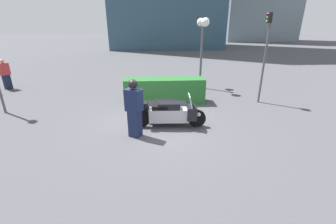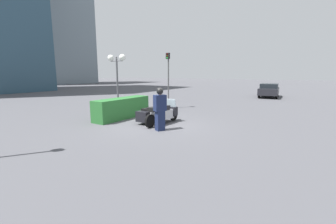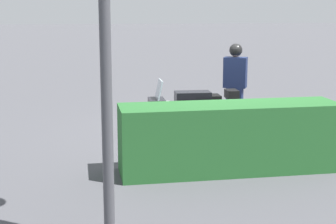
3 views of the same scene
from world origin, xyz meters
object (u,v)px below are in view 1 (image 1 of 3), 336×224
Objects in this scene: traffic_light_near at (266,47)px; pedestrian_bystander at (5,74)px; twin_lamp_post at (203,31)px; hedge_bush_curbside at (165,91)px; officer_rider at (134,107)px; police_motorcycle at (170,111)px.

traffic_light_near is 13.09m from pedestrian_bystander.
twin_lamp_post is 2.24× the size of pedestrian_bystander.
pedestrian_bystander reaches higher than hedge_bush_curbside.
officer_rider reaches higher than pedestrian_bystander.
twin_lamp_post is (2.08, 2.39, 2.45)m from hedge_bush_curbside.
police_motorcycle is at bearing -176.25° from pedestrian_bystander.
traffic_light_near reaches higher than police_motorcycle.
hedge_bush_curbside is at bearing -163.69° from pedestrian_bystander.
pedestrian_bystander is at bearing 177.88° from twin_lamp_post.
police_motorcycle is 1.38× the size of officer_rider.
hedge_bush_curbside is at bearing -171.96° from officer_rider.
traffic_light_near is at bearing 28.40° from police_motorcycle.
twin_lamp_post is at bearing -43.77° from traffic_light_near.
twin_lamp_post is at bearing 69.11° from police_motorcycle.
officer_rider is at bearing -137.71° from police_motorcycle.
hedge_bush_curbside is 4.00m from twin_lamp_post.
pedestrian_bystander is at bearing 161.72° from hedge_bush_curbside.
twin_lamp_post reaches higher than police_motorcycle.
police_motorcycle is 5.04m from traffic_light_near.
officer_rider is at bearing 175.20° from pedestrian_bystander.
traffic_light_near reaches higher than hedge_bush_curbside.
hedge_bush_curbside is 2.18× the size of pedestrian_bystander.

